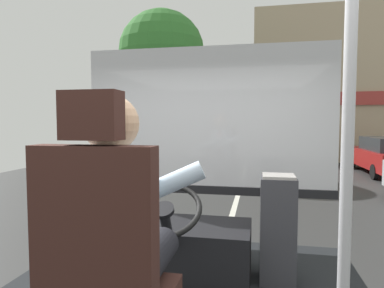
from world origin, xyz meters
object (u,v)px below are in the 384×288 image
Objects in this scene: bus_driver at (118,221)px; handrail_pole at (348,140)px; driver_seat at (107,279)px; fare_box at (278,229)px; steering_console at (179,247)px.

handrail_pole reaches higher than bus_driver.
handrail_pole is at bearing 3.40° from driver_seat.
steering_console is at bearing -177.39° from fare_box.
driver_seat is 1.30m from steering_console.
driver_seat reaches higher than steering_console.
fare_box is at bearing 59.96° from driver_seat.
handrail_pole is (0.91, 0.05, 0.58)m from driver_seat.
handrail_pole is at bearing -52.80° from steering_console.
driver_seat is 1.62× the size of fare_box.
driver_seat is 1.53× the size of bus_driver.
driver_seat is 1.50m from fare_box.
fare_box reaches higher than steering_console.
driver_seat is at bearing -90.00° from steering_console.
fare_box is (-0.17, 1.24, -0.73)m from handrail_pole.
handrail_pole is (0.91, -0.07, 0.37)m from bus_driver.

